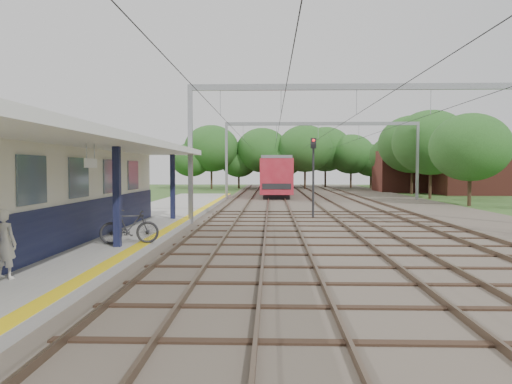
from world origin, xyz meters
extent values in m
plane|color=#2D4C1E|center=(0.00, 0.00, 0.00)|extent=(160.00, 160.00, 0.00)
cube|color=#473D33|center=(4.00, 30.00, 0.05)|extent=(18.00, 90.00, 0.10)
cube|color=gray|center=(-7.50, 14.00, 0.17)|extent=(5.00, 52.00, 0.35)
cube|color=yellow|center=(-5.25, 14.00, 0.35)|extent=(0.45, 52.00, 0.01)
cube|color=beige|center=(-8.90, 7.00, 2.05)|extent=(3.20, 18.00, 3.40)
cube|color=#111536|center=(-7.28, 7.00, 1.05)|extent=(0.06, 18.00, 1.40)
cube|color=slate|center=(-7.27, 7.00, 2.55)|extent=(0.05, 16.00, 1.30)
cube|color=#111536|center=(-5.90, 6.00, 1.95)|extent=(0.22, 0.22, 3.20)
cube|color=#111536|center=(-5.90, 15.00, 1.95)|extent=(0.22, 0.22, 3.20)
cube|color=silver|center=(-7.80, 6.00, 3.67)|extent=(6.40, 20.00, 0.24)
cube|color=white|center=(-6.00, 4.00, 3.00)|extent=(0.06, 0.85, 0.26)
cube|color=brown|center=(-4.22, 30.00, 0.17)|extent=(0.07, 88.00, 0.15)
cube|color=brown|center=(-2.78, 30.00, 0.17)|extent=(0.07, 88.00, 0.15)
cube|color=brown|center=(-1.22, 30.00, 0.17)|extent=(0.07, 88.00, 0.15)
cube|color=brown|center=(0.22, 30.00, 0.17)|extent=(0.07, 88.00, 0.15)
cube|color=brown|center=(2.48, 30.00, 0.17)|extent=(0.07, 88.00, 0.15)
cube|color=brown|center=(3.92, 30.00, 0.17)|extent=(0.07, 88.00, 0.15)
cube|color=brown|center=(6.08, 30.00, 0.17)|extent=(0.07, 88.00, 0.15)
cube|color=brown|center=(7.52, 30.00, 0.17)|extent=(0.07, 88.00, 0.15)
cube|color=gray|center=(-5.00, 15.00, 3.50)|extent=(0.22, 0.22, 7.00)
cube|color=gray|center=(3.50, 15.00, 6.85)|extent=(17.00, 0.20, 0.30)
cube|color=gray|center=(-5.00, 35.00, 3.50)|extent=(0.22, 0.22, 7.00)
cube|color=gray|center=(12.00, 35.00, 3.50)|extent=(0.22, 0.22, 7.00)
cube|color=gray|center=(3.50, 35.00, 6.85)|extent=(17.00, 0.20, 0.30)
cylinder|color=black|center=(-3.50, 30.00, 5.50)|extent=(0.02, 88.00, 0.02)
cylinder|color=black|center=(-0.50, 30.00, 5.50)|extent=(0.02, 88.00, 0.02)
cylinder|color=black|center=(3.20, 30.00, 5.50)|extent=(0.02, 88.00, 0.02)
cylinder|color=black|center=(6.80, 30.00, 5.50)|extent=(0.02, 88.00, 0.02)
cylinder|color=#382619|center=(-10.00, 61.00, 1.44)|extent=(0.28, 0.28, 2.88)
ellipsoid|color=#224619|center=(-10.00, 61.00, 4.96)|extent=(6.72, 6.72, 5.76)
cylinder|color=#382619|center=(-4.00, 63.00, 1.26)|extent=(0.28, 0.28, 2.52)
ellipsoid|color=#224619|center=(-4.00, 63.00, 4.34)|extent=(5.88, 5.88, 5.04)
cylinder|color=#382619|center=(2.00, 60.00, 1.62)|extent=(0.28, 0.28, 3.24)
ellipsoid|color=#224619|center=(2.00, 60.00, 5.58)|extent=(7.56, 7.56, 6.48)
cylinder|color=#382619|center=(8.00, 62.00, 1.35)|extent=(0.28, 0.28, 2.70)
ellipsoid|color=#224619|center=(8.00, 62.00, 4.65)|extent=(6.30, 6.30, 5.40)
cylinder|color=#382619|center=(14.50, 38.00, 1.26)|extent=(0.28, 0.28, 2.52)
ellipsoid|color=#224619|center=(14.50, 38.00, 4.34)|extent=(5.88, 5.88, 5.04)
cylinder|color=#382619|center=(15.00, 54.00, 1.44)|extent=(0.28, 0.28, 2.88)
ellipsoid|color=#224619|center=(15.00, 54.00, 4.96)|extent=(6.72, 6.72, 5.76)
cube|color=brown|center=(21.00, 46.00, 2.25)|extent=(7.00, 6.00, 4.50)
cube|color=maroon|center=(21.00, 46.00, 5.40)|extent=(4.99, 6.12, 4.99)
cube|color=brown|center=(16.00, 52.00, 2.50)|extent=(8.00, 6.00, 5.00)
cube|color=maroon|center=(16.00, 52.00, 5.90)|extent=(5.52, 6.12, 5.52)
imported|color=beige|center=(-7.00, 1.29, 1.15)|extent=(0.65, 0.51, 1.59)
imported|color=black|center=(-5.67, 6.56, 0.93)|extent=(1.99, 1.02, 1.15)
cube|color=black|center=(-0.50, 42.97, 0.32)|extent=(2.37, 16.91, 0.44)
cube|color=maroon|center=(-0.50, 42.97, 2.16)|extent=(2.96, 18.38, 3.23)
cube|color=black|center=(-0.50, 42.97, 2.50)|extent=(3.00, 16.91, 0.92)
cube|color=slate|center=(-0.50, 42.97, 3.90)|extent=(2.72, 18.38, 0.28)
cube|color=black|center=(-0.50, 61.95, 0.32)|extent=(2.37, 16.91, 0.44)
cube|color=maroon|center=(-0.50, 61.95, 2.16)|extent=(2.96, 18.38, 3.23)
cube|color=black|center=(-0.50, 61.95, 2.50)|extent=(3.00, 16.91, 0.92)
cube|color=slate|center=(-0.50, 61.95, 3.90)|extent=(2.72, 18.38, 0.28)
cylinder|color=black|center=(1.35, 17.96, 2.08)|extent=(0.13, 0.13, 4.15)
cube|color=black|center=(1.35, 17.96, 4.25)|extent=(0.33, 0.22, 0.57)
sphere|color=red|center=(1.35, 17.86, 4.40)|extent=(0.15, 0.15, 0.15)
camera|label=1|loc=(-0.98, -9.72, 2.84)|focal=35.00mm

